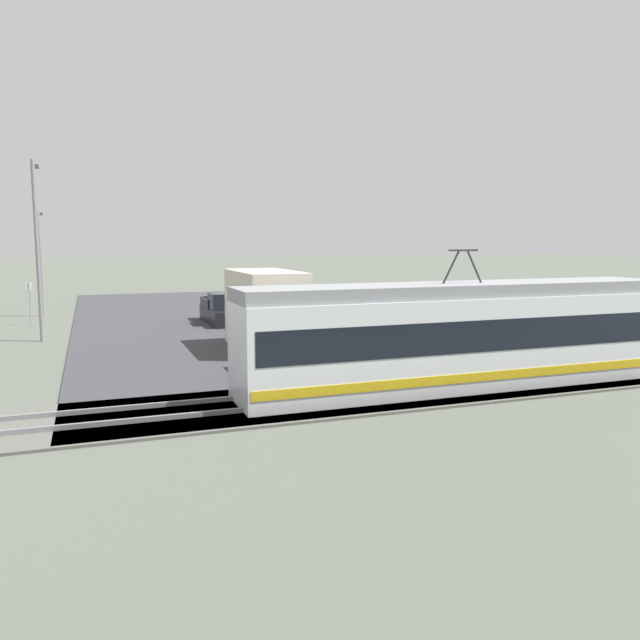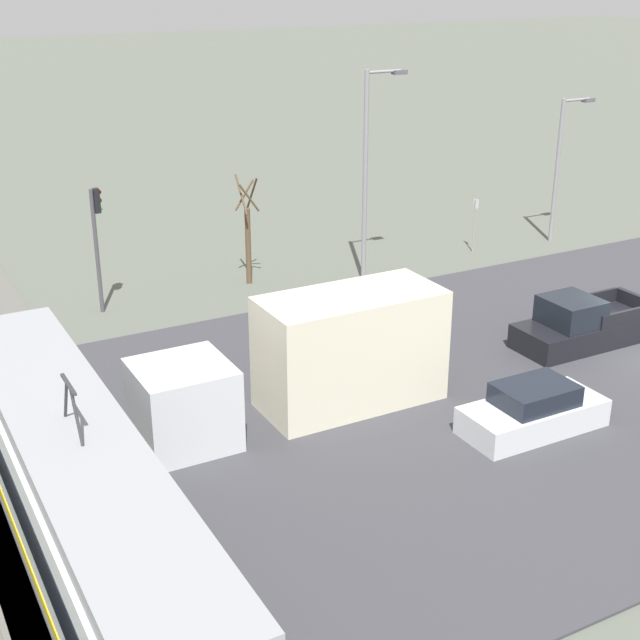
# 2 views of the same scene
# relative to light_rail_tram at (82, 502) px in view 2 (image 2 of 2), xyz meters

# --- Properties ---
(ground_plane) EXTENTS (320.00, 320.00, 0.00)m
(ground_plane) POSITION_rel_light_rail_tram_xyz_m (2.96, -20.39, -1.80)
(ground_plane) COLOR #565B51
(road_surface) EXTENTS (19.82, 44.90, 0.08)m
(road_surface) POSITION_rel_light_rail_tram_xyz_m (2.96, -20.39, -1.76)
(road_surface) COLOR #38383D
(road_surface) RESTS_ON ground
(rail_bed) EXTENTS (54.88, 4.40, 0.22)m
(rail_bed) POSITION_rel_light_rail_tram_xyz_m (2.96, 0.00, -1.75)
(rail_bed) COLOR #5B5954
(rail_bed) RESTS_ON ground
(light_rail_tram) EXTENTS (15.54, 2.67, 4.67)m
(light_rail_tram) POSITION_rel_light_rail_tram_xyz_m (0.00, 0.00, 0.00)
(light_rail_tram) COLOR white
(light_rail_tram) RESTS_ON ground
(box_truck) EXTENTS (2.62, 9.66, 3.59)m
(box_truck) POSITION_rel_light_rail_tram_xyz_m (4.30, -8.12, -0.06)
(box_truck) COLOR silver
(box_truck) RESTS_ON ground
(pickup_truck) EXTENTS (2.08, 5.31, 1.87)m
(pickup_truck) POSITION_rel_light_rail_tram_xyz_m (4.24, -19.13, -1.01)
(pickup_truck) COLOR black
(pickup_truck) RESTS_ON ground
(sedan_car_1) EXTENTS (1.90, 4.37, 1.46)m
(sedan_car_1) POSITION_rel_light_rail_tram_xyz_m (0.14, -13.28, -1.11)
(sedan_car_1) COLOR silver
(sedan_car_1) RESTS_ON ground
(traffic_light_pole) EXTENTS (0.28, 0.47, 5.00)m
(traffic_light_pole) POSITION_rel_light_rail_tram_xyz_m (15.91, -4.87, 1.46)
(traffic_light_pole) COLOR #47474C
(traffic_light_pole) RESTS_ON ground
(street_tree) EXTENTS (1.12, 0.93, 4.74)m
(street_tree) POSITION_rel_light_rail_tram_xyz_m (16.24, -11.37, 0.36)
(street_tree) COLOR brown
(street_tree) RESTS_ON ground
(street_lamp_near_crossing) EXTENTS (0.36, 1.95, 8.97)m
(street_lamp_near_crossing) POSITION_rel_light_rail_tram_xyz_m (14.17, -16.10, 3.33)
(street_lamp_near_crossing) COLOR gray
(street_lamp_near_crossing) RESTS_ON ground
(street_lamp_mid_block) EXTENTS (0.36, 1.95, 7.01)m
(street_lamp_mid_block) POSITION_rel_light_rail_tram_xyz_m (14.80, -27.47, 2.31)
(street_lamp_mid_block) COLOR gray
(street_lamp_mid_block) RESTS_ON ground
(no_parking_sign) EXTENTS (0.32, 0.08, 2.59)m
(no_parking_sign) POSITION_rel_light_rail_tram_xyz_m (15.22, -22.72, -0.24)
(no_parking_sign) COLOR gray
(no_parking_sign) RESTS_ON ground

